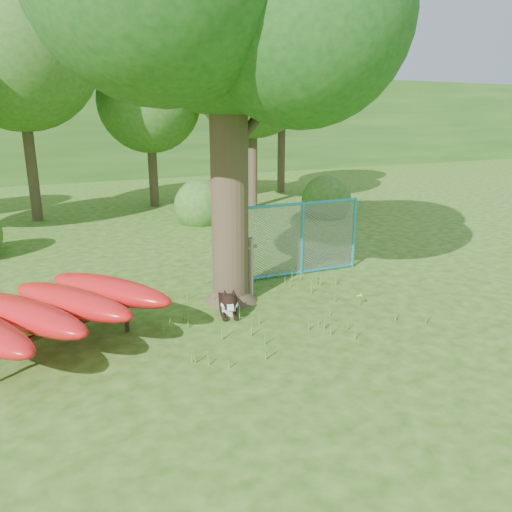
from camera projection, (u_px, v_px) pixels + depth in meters
name	position (u px, v px, depth m)	size (l,w,h in m)	color
ground	(277.00, 330.00, 8.63)	(80.00, 80.00, 0.00)	#295310
wooden_post	(250.00, 267.00, 9.88)	(0.34, 0.20, 1.28)	brown
kayak_rack	(50.00, 308.00, 7.70)	(3.86, 3.48, 0.93)	black
husky_dog	(228.00, 302.00, 9.36)	(0.62, 1.22, 0.57)	black
fence_section	(302.00, 239.00, 11.43)	(2.91, 0.22, 2.84)	teal
wildflower_clump	(360.00, 296.00, 9.65)	(0.11, 0.10, 0.25)	#51822A
bg_tree_b	(18.00, 50.00, 16.12)	(5.20, 5.20, 8.22)	#3A2E1F
bg_tree_c	(149.00, 101.00, 19.33)	(4.00, 4.00, 6.12)	#3A2E1F
bg_tree_d	(253.00, 74.00, 18.87)	(4.80, 4.80, 7.50)	#3A2E1F
bg_tree_e	(282.00, 78.00, 22.70)	(4.60, 4.60, 7.55)	#3A2E1F
shrub_right	(326.00, 216.00, 18.32)	(1.80, 1.80, 1.80)	#2D5F1E
shrub_mid	(201.00, 223.00, 17.23)	(1.80, 1.80, 1.80)	#2D5F1E
wooded_hillside	(65.00, 125.00, 31.87)	(80.00, 12.00, 6.00)	#2D5F1E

